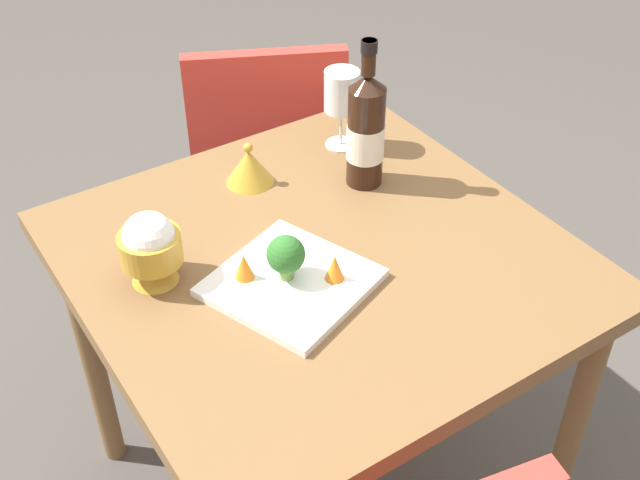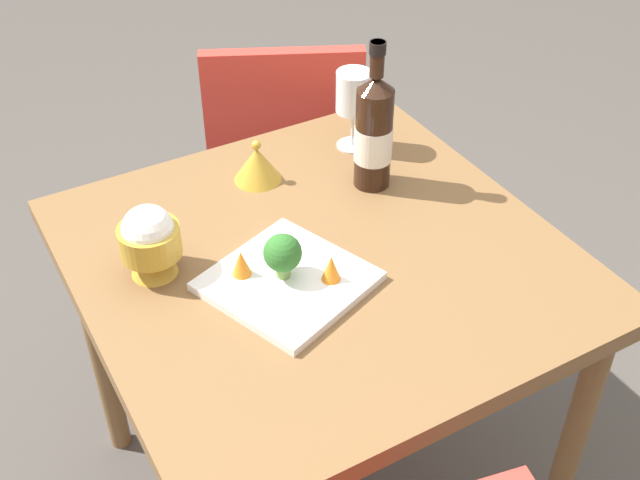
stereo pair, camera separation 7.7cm
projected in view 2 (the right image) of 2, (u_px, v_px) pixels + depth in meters
dining_table at (320, 289)px, 1.56m from camera, size 0.87×0.87×0.74m
chair_near_window at (285, 148)px, 2.18m from camera, size 0.53×0.53×0.85m
wine_bottle at (374, 132)px, 1.60m from camera, size 0.08×0.08×0.31m
wine_glass at (353, 94)px, 1.71m from camera, size 0.08×0.08×0.18m
rice_bowl at (150, 240)px, 1.41m from camera, size 0.11×0.11×0.14m
rice_bowl_lid at (257, 164)px, 1.67m from camera, size 0.10×0.10×0.09m
serving_plate at (288, 281)px, 1.43m from camera, size 0.32×0.32×0.02m
broccoli_floret at (283, 254)px, 1.40m from camera, size 0.07×0.07×0.09m
carrot_garnish_left at (331, 268)px, 1.40m from camera, size 0.03×0.03×0.05m
carrot_garnish_right at (242, 264)px, 1.41m from camera, size 0.03×0.03×0.05m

